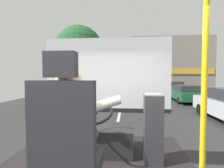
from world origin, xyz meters
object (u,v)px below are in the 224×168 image
steering_console (97,138)px  handrail_pole (204,82)px  driver_seat (67,153)px  parked_car_green (186,93)px  bus_driver (72,125)px  parked_car_charcoal (163,85)px  fare_box (153,128)px  parked_car_red (173,88)px

steering_console → handrail_pole: bearing=-48.6°
driver_seat → steering_console: driver_seat is taller
handrail_pole → parked_car_green: handrail_pole is taller
handrail_pole → bus_driver: bearing=179.3°
parked_car_green → parked_car_charcoal: (0.40, 10.05, 0.10)m
driver_seat → parked_car_green: bearing=67.7°
handrail_pole → parked_car_green: bearing=71.9°
driver_seat → steering_console: 1.35m
parked_car_green → driver_seat: bearing=-112.3°
driver_seat → handrail_pole: handrail_pole is taller
driver_seat → fare_box: (0.82, 1.05, -0.12)m
bus_driver → parked_car_charcoal: 22.75m
steering_console → parked_car_charcoal: 21.59m
fare_box → parked_car_charcoal: 21.64m
driver_seat → steering_console: size_ratio=1.24×
bus_driver → handrail_pole: handrail_pole is taller
driver_seat → parked_car_red: size_ratio=0.34×
fare_box → parked_car_charcoal: bearing=77.8°
fare_box → parked_car_red: 17.07m
handrail_pole → fare_box: size_ratio=2.41×
steering_console → handrail_pole: 1.84m
steering_console → parked_car_red: size_ratio=0.27×
steering_console → fare_box: bearing=-16.4°
handrail_pole → parked_car_red: bearing=75.8°
parked_car_charcoal → parked_car_red: bearing=-89.4°
driver_seat → bus_driver: driver_seat is taller
fare_box → parked_car_red: size_ratio=0.23×
parked_car_green → bus_driver: bearing=-112.5°
steering_console → fare_box: 0.89m
parked_car_green → steering_console: bearing=-114.7°
parked_car_green → parked_car_red: bearing=85.2°
fare_box → bus_driver: bearing=-130.9°
driver_seat → bus_driver: 0.22m
bus_driver → parked_car_red: 18.21m
bus_driver → parked_car_green: 13.06m
driver_seat → steering_console: bearing=90.0°
bus_driver → handrail_pole: 1.12m
bus_driver → parked_car_red: bus_driver is taller
driver_seat → parked_car_charcoal: (5.39, 22.20, -0.62)m
steering_console → fare_box: size_ratio=1.15×
fare_box → parked_car_charcoal: (4.57, 21.14, -0.50)m
handrail_pole → fare_box: (-0.24, 0.95, -0.67)m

